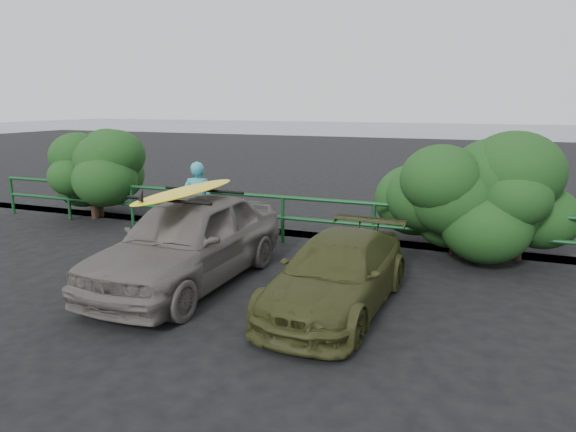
% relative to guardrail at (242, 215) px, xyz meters
% --- Properties ---
extents(ground, '(80.00, 80.00, 0.00)m').
position_rel_guardrail_xyz_m(ground, '(0.00, -5.00, -0.52)').
color(ground, black).
extents(ocean, '(200.00, 200.00, 0.00)m').
position_rel_guardrail_xyz_m(ocean, '(0.00, 55.00, -0.52)').
color(ocean, slate).
rests_on(ocean, ground).
extents(guardrail, '(14.00, 0.08, 1.04)m').
position_rel_guardrail_xyz_m(guardrail, '(0.00, 0.00, 0.00)').
color(guardrail, '#13451F').
rests_on(guardrail, ground).
extents(shrub_left, '(3.20, 2.40, 2.27)m').
position_rel_guardrail_xyz_m(shrub_left, '(-4.80, 0.40, 0.61)').
color(shrub_left, '#1C4519').
rests_on(shrub_left, ground).
extents(shrub_right, '(3.20, 2.40, 2.20)m').
position_rel_guardrail_xyz_m(shrub_right, '(5.00, 0.50, 0.58)').
color(shrub_right, '#1C4519').
rests_on(shrub_right, ground).
extents(sedan, '(1.83, 4.40, 1.49)m').
position_rel_guardrail_xyz_m(sedan, '(0.51, -2.98, 0.22)').
color(sedan, '#625D57').
rests_on(sedan, ground).
extents(olive_vehicle, '(1.68, 3.73, 1.06)m').
position_rel_guardrail_xyz_m(olive_vehicle, '(3.13, -3.12, 0.01)').
color(olive_vehicle, '#373B1A').
rests_on(olive_vehicle, ground).
extents(man, '(0.75, 0.62, 1.77)m').
position_rel_guardrail_xyz_m(man, '(-0.72, -0.64, 0.37)').
color(man, teal).
rests_on(man, ground).
extents(roof_rack, '(1.57, 1.11, 0.05)m').
position_rel_guardrail_xyz_m(roof_rack, '(0.51, -2.98, 0.99)').
color(roof_rack, black).
rests_on(roof_rack, sedan).
extents(surfboard, '(0.62, 2.80, 0.08)m').
position_rel_guardrail_xyz_m(surfboard, '(0.51, -2.98, 1.06)').
color(surfboard, yellow).
rests_on(surfboard, roof_rack).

